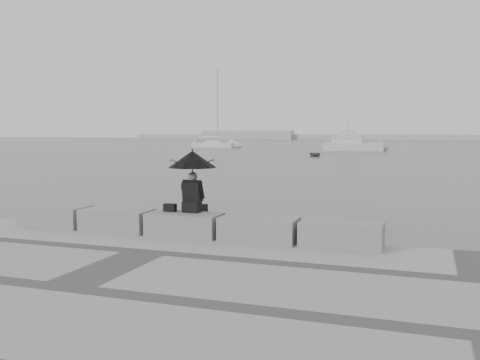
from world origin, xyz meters
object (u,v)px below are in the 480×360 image
at_px(motor_cruiser, 353,144).
at_px(dinghy, 315,154).
at_px(sailboat_left, 215,144).
at_px(seated_person, 192,168).

relative_size(motor_cruiser, dinghy, 2.92).
bearing_deg(motor_cruiser, sailboat_left, 160.80).
xyz_separation_m(sailboat_left, dinghy, (21.68, -24.62, -0.29)).
distance_m(motor_cruiser, dinghy, 17.66).
height_order(seated_person, motor_cruiser, motor_cruiser).
distance_m(seated_person, sailboat_left, 77.20).
relative_size(seated_person, dinghy, 0.49).
bearing_deg(sailboat_left, seated_person, -60.66).
xyz_separation_m(seated_person, dinghy, (-6.79, 47.12, -1.74)).
xyz_separation_m(seated_person, sailboat_left, (-28.48, 71.74, -1.45)).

